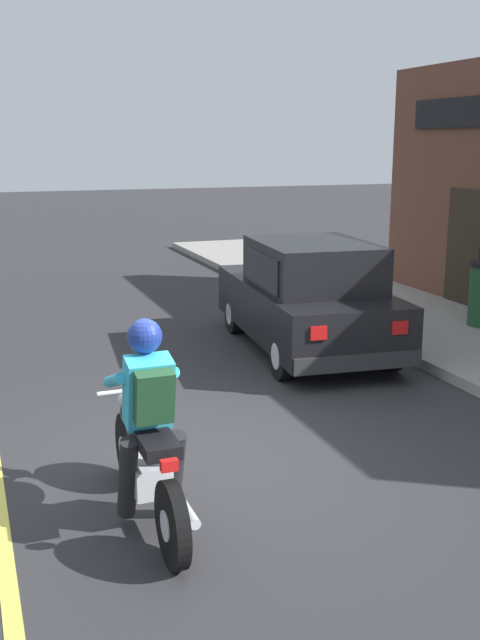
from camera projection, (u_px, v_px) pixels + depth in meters
The scene contains 4 objects.
ground_plane at pixel (204, 464), 6.84m from camera, with size 80.00×80.00×0.00m, color #2B2B2D.
sidewalk_curb at pixel (451, 334), 11.19m from camera, with size 2.60×22.00×0.14m, color gray.
motorcycle_with_rider at pixel (147, 439), 5.67m from camera, with size 0.56×2.02×1.62m.
car_hatchback at pixel (307, 298), 10.36m from camera, with size 1.99×3.92×1.57m.
Camera 1 is at (-1.89, -6.07, 2.88)m, focal length 42.00 mm.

